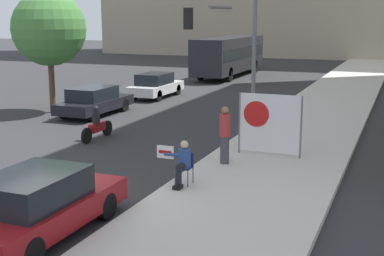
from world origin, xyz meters
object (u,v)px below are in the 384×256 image
(car_on_road_midblock, at_px, (156,85))
(car_on_road_nearest, at_px, (94,101))
(traffic_light_pole, at_px, (227,43))
(city_bus_on_road, at_px, (230,54))
(jogger_on_sidewalk, at_px, (225,134))
(parked_car_curbside, at_px, (37,205))
(seated_protester, at_px, (182,161))
(motorcycle_on_road, at_px, (97,125))
(protest_banner, at_px, (269,123))
(street_tree_near_curb, at_px, (49,29))

(car_on_road_midblock, bearing_deg, car_on_road_nearest, -92.21)
(traffic_light_pole, distance_m, city_bus_on_road, 21.20)
(jogger_on_sidewalk, bearing_deg, car_on_road_midblock, -87.68)
(traffic_light_pole, xyz_separation_m, parked_car_curbside, (-0.52, -11.15, -2.91))
(seated_protester, height_order, motorcycle_on_road, seated_protester)
(protest_banner, height_order, motorcycle_on_road, protest_banner)
(car_on_road_nearest, bearing_deg, seated_protester, -46.74)
(jogger_on_sidewalk, bearing_deg, parked_car_curbside, 40.83)
(jogger_on_sidewalk, relative_size, car_on_road_nearest, 0.40)
(protest_banner, bearing_deg, car_on_road_midblock, 130.40)
(parked_car_curbside, distance_m, city_bus_on_road, 31.83)
(jogger_on_sidewalk, distance_m, street_tree_near_curb, 12.95)
(seated_protester, xyz_separation_m, street_tree_near_curb, (-10.60, 8.71, 3.21))
(protest_banner, xyz_separation_m, car_on_road_midblock, (-9.44, 11.10, -0.53))
(traffic_light_pole, xyz_separation_m, car_on_road_nearest, (-7.14, 1.64, -2.94))
(jogger_on_sidewalk, distance_m, car_on_road_midblock, 15.11)
(traffic_light_pole, relative_size, parked_car_curbside, 1.16)
(traffic_light_pole, bearing_deg, parked_car_curbside, -92.69)
(protest_banner, xyz_separation_m, traffic_light_pole, (-2.54, 3.27, 2.38))
(protest_banner, xyz_separation_m, city_bus_on_road, (-8.96, 23.38, 0.51))
(jogger_on_sidewalk, xyz_separation_m, city_bus_on_road, (-7.94, 24.82, 0.67))
(seated_protester, distance_m, protest_banner, 4.17)
(jogger_on_sidewalk, relative_size, street_tree_near_curb, 0.31)
(car_on_road_nearest, distance_m, city_bus_on_road, 18.52)
(street_tree_near_curb, bearing_deg, parked_car_curbside, -54.88)
(seated_protester, bearing_deg, parked_car_curbside, -95.13)
(car_on_road_nearest, distance_m, street_tree_near_curb, 4.06)
(protest_banner, distance_m, motorcycle_on_road, 6.87)
(traffic_light_pole, relative_size, car_on_road_midblock, 1.19)
(traffic_light_pole, distance_m, street_tree_near_curb, 9.58)
(seated_protester, distance_m, traffic_light_pole, 7.79)
(city_bus_on_road, distance_m, motorcycle_on_road, 22.99)
(seated_protester, distance_m, street_tree_near_curb, 14.09)
(parked_car_curbside, xyz_separation_m, street_tree_near_curb, (-8.92, 12.68, 3.32))
(car_on_road_midblock, relative_size, street_tree_near_curb, 0.74)
(street_tree_near_curb, bearing_deg, car_on_road_midblock, 68.03)
(seated_protester, height_order, street_tree_near_curb, street_tree_near_curb)
(jogger_on_sidewalk, height_order, car_on_road_midblock, jogger_on_sidewalk)
(seated_protester, bearing_deg, car_on_road_nearest, 151.03)
(street_tree_near_curb, bearing_deg, city_bus_on_road, 80.75)
(seated_protester, relative_size, motorcycle_on_road, 0.58)
(parked_car_curbside, height_order, car_on_road_midblock, parked_car_curbside)
(city_bus_on_road, bearing_deg, parked_car_curbside, -79.32)
(motorcycle_on_road, relative_size, street_tree_near_curb, 0.36)
(motorcycle_on_road, distance_m, street_tree_near_curb, 7.56)
(car_on_road_midblock, bearing_deg, seated_protester, -61.77)
(car_on_road_midblock, xyz_separation_m, motorcycle_on_road, (2.63, -10.58, -0.15))
(protest_banner, xyz_separation_m, street_tree_near_curb, (-11.98, 4.80, 2.80))
(car_on_road_nearest, relative_size, car_on_road_midblock, 1.04)
(car_on_road_nearest, distance_m, motorcycle_on_road, 5.24)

